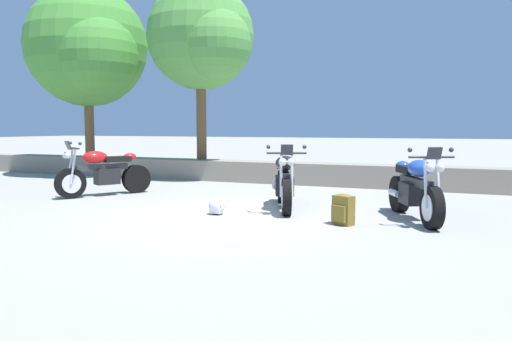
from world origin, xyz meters
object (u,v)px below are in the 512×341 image
rider_helmet (217,206)px  motorcycle_black_centre (284,182)px  rider_backpack (343,209)px  motorcycle_blue_far_right (415,189)px  leafy_tree_far_left (89,48)px  leafy_tree_mid_left (204,38)px  motorcycle_red_near_left (103,173)px

rider_helmet → motorcycle_black_centre: bearing=49.2°
rider_backpack → rider_helmet: size_ratio=1.68×
motorcycle_black_centre → rider_helmet: bearing=-130.8°
motorcycle_blue_far_right → rider_helmet: size_ratio=6.96×
leafy_tree_far_left → motorcycle_blue_far_right: bearing=-21.5°
rider_backpack → leafy_tree_mid_left: 7.90m
motorcycle_blue_far_right → rider_helmet: 3.20m
motorcycle_red_near_left → leafy_tree_mid_left: 5.10m
leafy_tree_mid_left → rider_backpack: bearing=-44.6°
rider_helmet → rider_backpack: bearing=-1.7°
leafy_tree_far_left → rider_backpack: bearing=-28.0°
rider_backpack → leafy_tree_far_left: (-8.68, 4.61, 3.56)m
motorcycle_black_centre → leafy_tree_mid_left: size_ratio=0.40×
motorcycle_red_near_left → motorcycle_blue_far_right: 6.36m
motorcycle_black_centre → rider_helmet: size_ratio=7.05×
motorcycle_black_centre → motorcycle_blue_far_right: size_ratio=1.01×
motorcycle_red_near_left → motorcycle_blue_far_right: (6.35, -0.35, 0.00)m
rider_backpack → leafy_tree_far_left: size_ratio=0.09×
motorcycle_red_near_left → rider_backpack: size_ratio=4.00×
motorcycle_blue_far_right → rider_helmet: bearing=-166.4°
leafy_tree_far_left → leafy_tree_mid_left: 3.72m
rider_backpack → motorcycle_red_near_left: bearing=167.9°
leafy_tree_far_left → leafy_tree_mid_left: leafy_tree_far_left is taller
motorcycle_red_near_left → leafy_tree_mid_left: leafy_tree_mid_left is taller
motorcycle_black_centre → leafy_tree_mid_left: (-3.70, 3.87, 3.42)m
motorcycle_black_centre → rider_backpack: (1.29, -1.05, -0.24)m
motorcycle_red_near_left → leafy_tree_mid_left: (0.41, 3.76, 3.42)m
motorcycle_red_near_left → motorcycle_blue_far_right: same height
motorcycle_red_near_left → leafy_tree_far_left: bearing=133.6°
motorcycle_red_near_left → rider_helmet: size_ratio=6.71×
motorcycle_blue_far_right → leafy_tree_far_left: 10.88m
leafy_tree_far_left → leafy_tree_mid_left: (3.70, 0.31, 0.10)m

